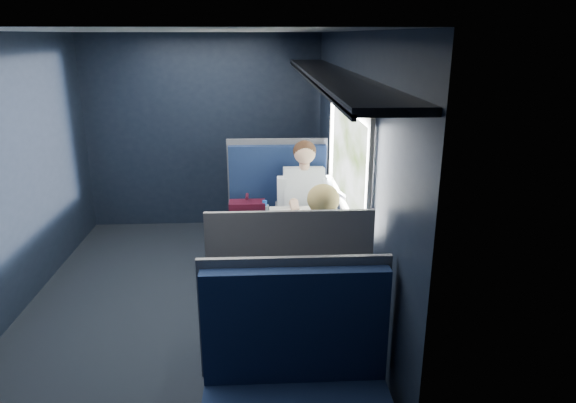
{
  "coord_description": "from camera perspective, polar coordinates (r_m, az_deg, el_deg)",
  "views": [
    {
      "loc": [
        0.68,
        -4.05,
        2.27
      ],
      "look_at": [
        0.9,
        0.0,
        0.95
      ],
      "focal_mm": 32.0,
      "sensor_mm": 36.0,
      "label": 1
    }
  ],
  "objects": [
    {
      "name": "seat_bay_far",
      "position": [
        3.69,
        -0.04,
        -12.23
      ],
      "size": [
        1.04,
        0.62,
        1.26
      ],
      "color": "#0D193A",
      "rests_on": "ground"
    },
    {
      "name": "woman",
      "position": [
        3.71,
        3.7,
        -6.6
      ],
      "size": [
        0.53,
        0.56,
        1.32
      ],
      "color": "black",
      "rests_on": "ground"
    },
    {
      "name": "bottle_small",
      "position": [
        4.7,
        4.27,
        0.21
      ],
      "size": [
        0.06,
        0.06,
        0.22
      ],
      "color": "silver",
      "rests_on": "table"
    },
    {
      "name": "seat_row_front",
      "position": [
        6.14,
        -1.37,
        0.38
      ],
      "size": [
        1.04,
        0.51,
        1.16
      ],
      "color": "#0D193A",
      "rests_on": "ground"
    },
    {
      "name": "cup",
      "position": [
        4.66,
        5.05,
        -0.62
      ],
      "size": [
        0.07,
        0.07,
        0.09
      ],
      "primitive_type": "cylinder",
      "color": "white",
      "rests_on": "table"
    },
    {
      "name": "papers",
      "position": [
        4.41,
        2.15,
        -2.27
      ],
      "size": [
        0.75,
        0.9,
        0.01
      ],
      "primitive_type": "cube",
      "rotation": [
        0.0,
        0.0,
        0.35
      ],
      "color": "white",
      "rests_on": "table"
    },
    {
      "name": "man",
      "position": [
        5.02,
        1.85,
        -0.01
      ],
      "size": [
        0.53,
        0.56,
        1.32
      ],
      "color": "black",
      "rests_on": "ground"
    },
    {
      "name": "seat_bay_near",
      "position": [
        5.26,
        -1.23,
        -2.54
      ],
      "size": [
        1.04,
        0.62,
        1.26
      ],
      "color": "#0D193A",
      "rests_on": "ground"
    },
    {
      "name": "ground",
      "position": [
        4.7,
        -11.24,
        -11.33
      ],
      "size": [
        2.8,
        4.2,
        0.01
      ],
      "primitive_type": "cube",
      "color": "black"
    },
    {
      "name": "table",
      "position": [
        4.38,
        1.74,
        -3.54
      ],
      "size": [
        0.62,
        1.0,
        0.74
      ],
      "color": "#54565E",
      "rests_on": "ground"
    },
    {
      "name": "laptop",
      "position": [
        4.42,
        5.76,
        -1.42
      ],
      "size": [
        0.32,
        0.37,
        0.24
      ],
      "color": "silver",
      "rests_on": "table"
    },
    {
      "name": "room_shell",
      "position": [
        4.18,
        -12.16,
        6.68
      ],
      "size": [
        3.0,
        4.4,
        2.4
      ],
      "color": "black",
      "rests_on": "ground"
    },
    {
      "name": "seat_row_back",
      "position": [
        2.93,
        0.99,
        -21.41
      ],
      "size": [
        1.04,
        0.51,
        1.16
      ],
      "color": "#0D193A",
      "rests_on": "ground"
    }
  ]
}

